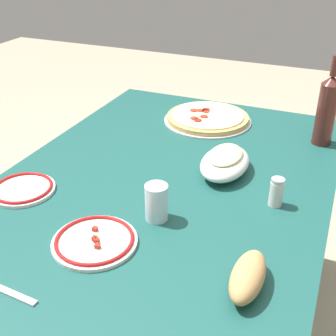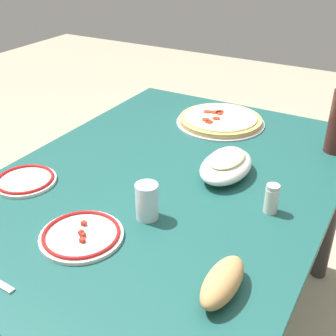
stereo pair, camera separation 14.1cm
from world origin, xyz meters
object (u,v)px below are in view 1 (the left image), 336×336
Objects in this scene: side_plate_far at (95,241)px; spice_shaker at (276,192)px; baked_pasta_dish at (225,161)px; water_glass at (156,202)px; wine_bottle at (327,109)px; side_plate_near at (23,189)px; pepperoni_pizza at (208,118)px; dining_table at (168,203)px; bread_loaf at (248,276)px.

side_plate_far is 0.53m from spice_shaker.
water_glass reaches higher than baked_pasta_dish.
wine_bottle is 1.07m from side_plate_near.
water_glass is (-0.70, -0.09, 0.04)m from pepperoni_pizza.
bread_loaf is at bearing -137.46° from dining_table.
spice_shaker is (-0.48, 0.08, -0.09)m from wine_bottle.
side_plate_far is at bearing 89.82° from bread_loaf.
dining_table is 16.34× the size of spice_shaker.
side_plate_far is at bearing 132.52° from spice_shaker.
side_plate_near is 2.23× the size of spice_shaker.
dining_table is 0.41m from side_plate_far.
baked_pasta_dish reaches higher than dining_table.
wine_bottle reaches higher than water_glass.
pepperoni_pizza is 4.11× the size of spice_shaker.
side_plate_near is at bearing 131.25° from wine_bottle.
pepperoni_pizza is at bearing 36.47° from spice_shaker.
side_plate_near is (-0.03, 0.43, -0.04)m from water_glass.
spice_shaker is at bearing -123.40° from baked_pasta_dish.
spice_shaker is at bearing -72.62° from side_plate_near.
spice_shaker reaches higher than side_plate_near.
side_plate_far is (-0.16, 0.10, -0.04)m from water_glass.
baked_pasta_dish is at bearing 22.10° from bread_loaf.
spice_shaker reaches higher than dining_table.
water_glass is at bearing -85.87° from side_plate_near.
bread_loaf is (-0.87, -0.38, 0.02)m from pepperoni_pizza.
wine_bottle is at bearing -48.75° from side_plate_near.
side_plate_far reaches higher than side_plate_near.
spice_shaker is (-0.51, -0.38, 0.03)m from pepperoni_pizza.
baked_pasta_dish is at bearing -154.11° from pepperoni_pizza.
bread_loaf reaches higher than dining_table.
baked_pasta_dish is at bearing 56.60° from spice_shaker.
bread_loaf is 2.00× the size of spice_shaker.
wine_bottle is 1.49× the size of side_plate_far.
baked_pasta_dish is 2.28× the size of water_glass.
spice_shaker is (-0.03, -0.35, 0.15)m from dining_table.
pepperoni_pizza is 0.43m from baked_pasta_dish.
dining_table is 0.38m from spice_shaker.
side_plate_near is at bearing 124.57° from dining_table.
side_plate_far is (-0.13, -0.33, 0.00)m from side_plate_near.
spice_shaker is at bearing 170.73° from wine_bottle.
baked_pasta_dish is at bearing -59.43° from dining_table.
wine_bottle is at bearing -9.27° from spice_shaker.
wine_bottle reaches higher than side_plate_near.
dining_table is 7.32× the size of side_plate_near.
pepperoni_pizza is 1.63× the size of side_plate_far.
dining_table is 6.48× the size of side_plate_far.
wine_bottle reaches higher than bread_loaf.
water_glass is at bearing -164.77° from dining_table.
wine_bottle reaches higher than baked_pasta_dish.
wine_bottle is (0.35, -0.27, 0.09)m from baked_pasta_dish.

